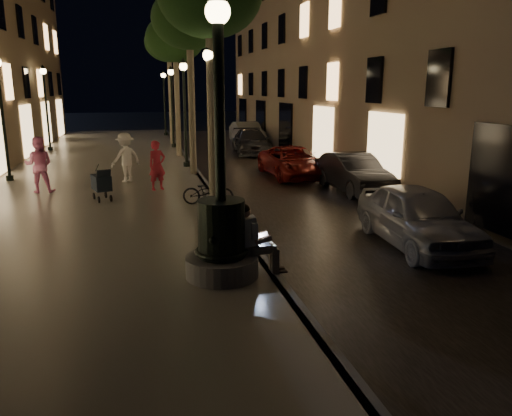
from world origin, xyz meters
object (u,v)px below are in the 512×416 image
object	(u,v)px
tree_far	(169,43)
fountain_lamppost	(221,225)
lamp_curb_a	(210,105)
pedestrian_red	(157,165)
stroller	(101,183)
car_rear	(251,142)
seated_man_laptop	(253,237)
lamp_left_c	(45,97)
pedestrian_white	(126,157)
car_second	(354,173)
car_fifth	(247,133)
lamp_curb_c	(172,96)
tree_second	(189,20)
car_front	(417,216)
lamp_curb_d	(164,95)
car_third	(293,162)
bicycle	(208,191)
lamp_left_b	(1,101)
pedestrian_pink	(39,165)
lamp_curb_b	(184,99)
tree_third	(175,39)

from	to	relation	value
tree_far	fountain_lamppost	bearing A→B (deg)	-91.86
lamp_curb_a	pedestrian_red	size ratio (longest dim) A/B	2.76
stroller	car_rear	world-z (taller)	car_rear
seated_man_laptop	lamp_left_c	xyz separation A→B (m)	(-7.01, 22.00, 2.30)
tree_far	pedestrian_white	xyz separation A→B (m)	(-2.71, -13.30, -5.29)
lamp_left_c	car_second	xyz separation A→B (m)	(12.60, -14.27, -2.53)
pedestrian_red	car_rear	bearing A→B (deg)	37.42
pedestrian_red	car_second	bearing A→B (deg)	-32.65
car_fifth	lamp_left_c	bearing A→B (deg)	-170.84
lamp_curb_c	pedestrian_white	xyz separation A→B (m)	(-2.63, -11.30, -2.10)
tree_second	car_fifth	distance (m)	14.38
seated_man_laptop	car_front	size ratio (longest dim) A/B	0.33
pedestrian_white	car_fifth	bearing A→B (deg)	-149.74
lamp_curb_c	car_second	xyz separation A→B (m)	(5.50, -14.27, -2.53)
lamp_curb_d	car_third	xyz separation A→B (m)	(4.30, -18.71, -2.59)
lamp_curb_a	pedestrian_red	xyz separation A→B (m)	(-1.52, 2.81, -2.16)
lamp_curb_d	bicycle	xyz separation A→B (m)	(-0.11, -23.93, -2.62)
lamp_left_b	car_front	distance (m)	15.76
pedestrian_red	pedestrian_pink	distance (m)	4.00
lamp_curb_c	pedestrian_red	world-z (taller)	lamp_curb_c
car_rear	pedestrian_white	size ratio (longest dim) A/B	2.52
car_second	bicycle	xyz separation A→B (m)	(-5.61, -1.66, -0.09)
pedestrian_red	pedestrian_pink	bearing A→B (deg)	149.43
seated_man_laptop	lamp_curb_c	size ratio (longest dim) A/B	0.29
lamp_curb_c	car_rear	world-z (taller)	lamp_curb_c
car_fifth	bicycle	bearing A→B (deg)	-107.37
fountain_lamppost	car_rear	world-z (taller)	fountain_lamppost
car_front	car_third	distance (m)	9.87
seated_man_laptop	car_second	xyz separation A→B (m)	(5.59, 7.73, -0.23)
lamp_left_b	car_rear	world-z (taller)	lamp_left_b
tree_second	lamp_curb_b	bearing A→B (deg)	92.86
tree_second	lamp_curb_c	xyz separation A→B (m)	(-0.10, 10.00, -3.10)
lamp_curb_c	car_front	bearing A→B (deg)	-78.20
car_front	seated_man_laptop	bearing A→B (deg)	-158.46
stroller	car_front	xyz separation A→B (m)	(7.65, -6.01, -0.05)
tree_far	lamp_curb_c	world-z (taller)	tree_far
tree_second	lamp_curb_c	distance (m)	10.47
pedestrian_red	pedestrian_white	distance (m)	2.19
tree_third	lamp_left_c	world-z (taller)	tree_third
tree_third	pedestrian_pink	size ratio (longest dim) A/B	3.73
tree_third	bicycle	xyz separation A→B (m)	(-0.11, -11.93, -5.52)
lamp_curb_a	car_second	xyz separation A→B (m)	(5.50, 1.73, -2.53)
seated_man_laptop	car_third	world-z (taller)	seated_man_laptop
car_second	car_rear	distance (m)	11.78
lamp_curb_d	stroller	bearing A→B (deg)	-98.43
car_third	car_rear	bearing A→B (deg)	88.68
pedestrian_pink	tree_second	bearing A→B (deg)	-151.69
car_front	pedestrian_red	distance (m)	9.42
car_second	lamp_curb_c	bearing A→B (deg)	109.71
pedestrian_red	bicycle	size ratio (longest dim) A/B	1.10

